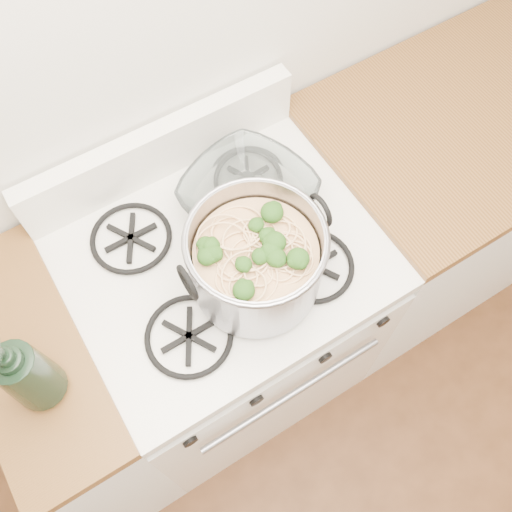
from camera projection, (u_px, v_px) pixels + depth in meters
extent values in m
plane|color=silver|center=(124.00, 23.00, 1.13)|extent=(3.60, 0.00, 3.60)
cube|color=white|center=(229.00, 324.00, 1.85)|extent=(0.76, 0.65, 0.81)
cube|color=white|center=(221.00, 257.00, 1.42)|extent=(0.76, 0.65, 0.04)
cube|color=black|center=(282.00, 406.00, 1.71)|extent=(0.58, 0.02, 0.46)
cube|color=black|center=(221.00, 251.00, 1.39)|extent=(0.60, 0.56, 0.02)
cylinder|color=black|center=(188.00, 438.00, 1.32)|extent=(0.04, 0.03, 0.04)
cylinder|color=black|center=(254.00, 397.00, 1.36)|extent=(0.04, 0.03, 0.04)
cylinder|color=black|center=(323.00, 355.00, 1.41)|extent=(0.04, 0.03, 0.04)
cylinder|color=black|center=(381.00, 319.00, 1.45)|extent=(0.04, 0.03, 0.04)
cube|color=silver|center=(82.00, 404.00, 1.69)|extent=(0.25, 0.65, 0.88)
cube|color=#513113|center=(27.00, 358.00, 1.28)|extent=(0.25, 0.65, 0.04)
cube|color=silver|center=(442.00, 198.00, 2.02)|extent=(1.00, 0.65, 0.88)
cube|color=#513113|center=(489.00, 109.00, 1.62)|extent=(1.00, 0.65, 0.04)
cylinder|color=#94949C|center=(256.00, 260.00, 1.26)|extent=(0.30, 0.30, 0.20)
torus|color=#94949C|center=(256.00, 239.00, 1.17)|extent=(0.31, 0.31, 0.01)
torus|color=black|center=(187.00, 283.00, 1.16)|extent=(0.01, 0.08, 0.08)
torus|color=black|center=(320.00, 210.00, 1.24)|extent=(0.01, 0.08, 0.08)
cylinder|color=tan|center=(256.00, 266.00, 1.28)|extent=(0.27, 0.27, 0.14)
sphere|color=#214813|center=(256.00, 247.00, 1.21)|extent=(0.04, 0.04, 0.04)
sphere|color=#214813|center=(256.00, 247.00, 1.21)|extent=(0.04, 0.04, 0.04)
sphere|color=#214813|center=(256.00, 247.00, 1.21)|extent=(0.04, 0.04, 0.04)
sphere|color=#214813|center=(256.00, 247.00, 1.21)|extent=(0.04, 0.04, 0.04)
sphere|color=#214813|center=(256.00, 247.00, 1.21)|extent=(0.04, 0.04, 0.04)
sphere|color=#214813|center=(256.00, 247.00, 1.21)|extent=(0.04, 0.04, 0.04)
sphere|color=#214813|center=(256.00, 247.00, 1.21)|extent=(0.04, 0.04, 0.04)
sphere|color=#214813|center=(256.00, 247.00, 1.21)|extent=(0.04, 0.04, 0.04)
sphere|color=#214813|center=(256.00, 247.00, 1.21)|extent=(0.04, 0.04, 0.04)
sphere|color=#214813|center=(256.00, 247.00, 1.21)|extent=(0.04, 0.04, 0.04)
sphere|color=#214813|center=(256.00, 247.00, 1.21)|extent=(0.04, 0.04, 0.04)
sphere|color=#214813|center=(256.00, 247.00, 1.21)|extent=(0.04, 0.04, 0.04)
sphere|color=#214813|center=(256.00, 247.00, 1.21)|extent=(0.04, 0.04, 0.04)
sphere|color=#214813|center=(256.00, 247.00, 1.21)|extent=(0.04, 0.04, 0.04)
imported|color=white|center=(249.00, 200.00, 1.43)|extent=(0.16, 0.16, 0.03)
imported|color=black|center=(22.00, 371.00, 1.11)|extent=(0.14, 0.14, 0.28)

